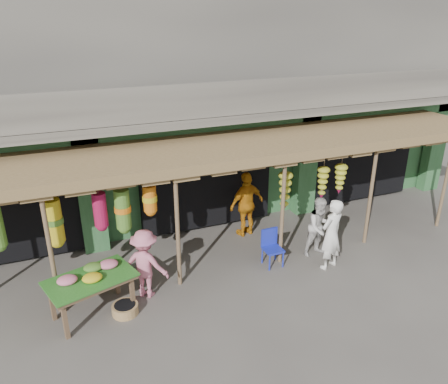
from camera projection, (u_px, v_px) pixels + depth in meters
name	position (u px, v px, depth m)	size (l,w,h in m)	color
ground	(238.00, 265.00, 10.34)	(80.00, 80.00, 0.00)	#514C47
building	(175.00, 90.00, 13.22)	(16.40, 6.80, 7.00)	gray
awning	(219.00, 153.00, 9.98)	(14.00, 2.70, 2.79)	brown
flower_table	(91.00, 279.00, 8.41)	(1.85, 1.41, 0.98)	brown
blue_chair	(271.00, 245.00, 10.24)	(0.43, 0.44, 0.88)	#1B29B5
basket_mid	(125.00, 309.00, 8.66)	(0.52, 0.52, 0.20)	brown
basket_right	(76.00, 290.00, 9.26)	(0.46, 0.46, 0.21)	#A3714C
person_front	(331.00, 234.00, 9.96)	(0.63, 0.41, 1.72)	white
person_right	(320.00, 227.00, 10.54)	(0.73, 0.57, 1.50)	silver
person_vendor	(247.00, 204.00, 11.47)	(1.04, 0.43, 1.77)	orange
person_shopper	(145.00, 264.00, 8.99)	(0.98, 0.56, 1.52)	#CF6D86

